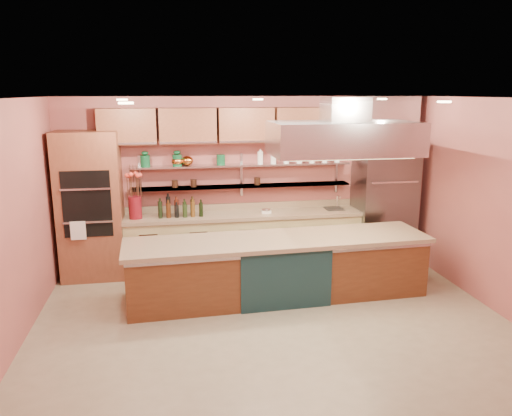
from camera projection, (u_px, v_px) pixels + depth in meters
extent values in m
cube|color=gray|center=(274.00, 326.00, 6.28)|extent=(6.00, 5.00, 0.02)
cube|color=black|center=(277.00, 98.00, 5.64)|extent=(6.00, 5.00, 0.02)
cube|color=#AE5852|center=(244.00, 182.00, 8.36)|extent=(6.00, 0.04, 2.80)
cube|color=#AE5852|center=(349.00, 303.00, 3.56)|extent=(6.00, 0.04, 2.80)
cube|color=#AE5852|center=(8.00, 230.00, 5.45)|extent=(0.04, 5.00, 2.80)
cube|color=#AE5852|center=(502.00, 208.00, 6.46)|extent=(0.04, 5.00, 2.80)
cube|color=brown|center=(91.00, 206.00, 7.69)|extent=(0.95, 0.64, 2.30)
cube|color=slate|center=(384.00, 201.00, 8.48)|extent=(0.95, 0.72, 2.10)
cube|color=tan|center=(244.00, 240.00, 8.27)|extent=(3.84, 0.64, 0.93)
cube|color=#B9BCC1|center=(242.00, 186.00, 8.23)|extent=(3.60, 0.26, 0.03)
cube|color=#B9BCC1|center=(242.00, 165.00, 8.15)|extent=(3.60, 0.26, 0.03)
cube|color=brown|center=(246.00, 125.00, 7.97)|extent=(4.60, 0.36, 0.55)
cube|color=#B9BCC1|center=(344.00, 138.00, 6.81)|extent=(2.00, 1.00, 0.45)
cube|color=#FFE5A5|center=(273.00, 101.00, 5.84)|extent=(4.00, 2.80, 0.02)
cube|color=brown|center=(278.00, 268.00, 7.07)|extent=(4.21, 1.08, 0.87)
cylinder|color=maroon|center=(135.00, 207.00, 7.79)|extent=(0.24, 0.24, 0.36)
cube|color=black|center=(181.00, 209.00, 7.92)|extent=(0.76, 0.23, 0.24)
cube|color=white|center=(266.00, 210.00, 8.17)|extent=(0.15, 0.12, 0.09)
cylinder|color=white|center=(337.00, 202.00, 8.46)|extent=(0.03, 0.03, 0.23)
ellipsoid|color=#B8672A|center=(187.00, 161.00, 7.98)|extent=(0.25, 0.25, 0.16)
cylinder|color=#104C29|center=(221.00, 160.00, 8.07)|extent=(0.18, 0.18, 0.17)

